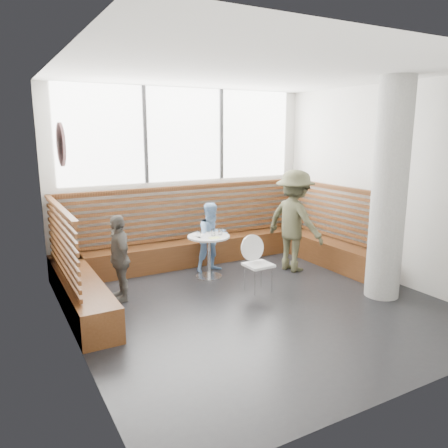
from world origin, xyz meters
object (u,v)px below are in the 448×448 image
concrete_column (389,191)px  cafe_table (209,248)px  cafe_chair (256,259)px  child_left (119,258)px  child_back (212,237)px  adult_man (294,221)px

concrete_column → cafe_table: concrete_column is taller
cafe_chair → child_left: bearing=160.4°
concrete_column → child_back: concrete_column is taller
child_back → cafe_table: bearing=-131.8°
concrete_column → child_back: bearing=126.9°
cafe_table → cafe_chair: cafe_chair is taller
concrete_column → cafe_chair: bearing=144.0°
concrete_column → child_left: size_ratio=2.50×
adult_man → child_back: 1.47m
adult_man → child_back: (-1.30, 0.64, -0.28)m
cafe_table → adult_man: bearing=-13.7°
cafe_chair → cafe_table: bearing=110.7°
cafe_table → child_left: child_left is taller
concrete_column → cafe_table: size_ratio=4.40×
cafe_chair → child_back: (-0.17, 1.16, 0.11)m
cafe_chair → adult_man: size_ratio=0.48×
cafe_table → concrete_column: bearing=-46.4°
concrete_column → adult_man: size_ratio=1.79×
cafe_chair → child_left: size_ratio=0.68×
adult_man → child_left: bearing=75.4°
cafe_table → adult_man: 1.60m
cafe_chair → adult_man: adult_man is taller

